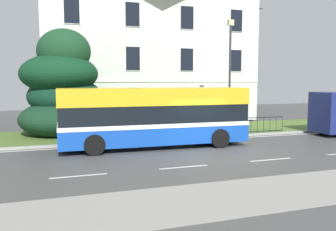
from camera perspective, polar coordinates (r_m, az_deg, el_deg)
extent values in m
cube|color=#464645|center=(16.23, 6.88, -6.43)|extent=(60.00, 56.00, 0.06)
cube|color=silver|center=(19.52, 2.26, -4.22)|extent=(54.00, 0.14, 0.01)
cube|color=silver|center=(12.98, -14.36, -9.53)|extent=(2.00, 0.12, 0.01)
cube|color=silver|center=(13.84, 2.57, -8.40)|extent=(2.00, 0.12, 0.01)
cube|color=silver|center=(15.70, 16.41, -6.92)|extent=(2.00, 0.12, 0.01)
cube|color=#9E9E99|center=(19.94, 1.78, -3.84)|extent=(57.00, 0.24, 0.12)
cube|color=#4F6C2E|center=(22.65, -0.79, -2.67)|extent=(57.00, 5.56, 0.12)
cube|color=gray|center=(11.67, 18.83, -11.42)|extent=(57.00, 3.00, 0.01)
cube|color=silver|center=(30.95, -4.02, 9.09)|extent=(16.74, 9.85, 10.12)
cube|color=white|center=(26.13, -1.23, 5.72)|extent=(16.74, 0.06, 0.20)
cube|color=#2D333D|center=(26.21, -1.21, 1.03)|extent=(1.10, 0.06, 2.20)
cube|color=white|center=(25.02, -15.07, 2.02)|extent=(1.11, 0.04, 1.77)
cube|color=black|center=(25.00, -15.06, 2.01)|extent=(1.01, 0.03, 1.67)
cube|color=white|center=(25.62, -5.68, 2.27)|extent=(1.11, 0.04, 1.77)
cube|color=black|center=(25.60, -5.67, 2.27)|extent=(1.01, 0.03, 1.67)
cube|color=white|center=(26.87, 3.05, 2.45)|extent=(1.11, 0.04, 1.77)
cube|color=black|center=(26.85, 3.07, 2.45)|extent=(1.01, 0.03, 1.67)
cube|color=white|center=(28.68, 10.85, 2.57)|extent=(1.11, 0.04, 1.77)
cube|color=black|center=(28.66, 10.87, 2.57)|extent=(1.01, 0.03, 1.67)
cube|color=white|center=(25.02, -15.26, 9.15)|extent=(1.11, 0.04, 1.77)
cube|color=black|center=(25.00, -15.25, 9.15)|extent=(1.01, 0.03, 1.67)
cube|color=white|center=(25.62, -5.75, 9.24)|extent=(1.11, 0.04, 1.77)
cube|color=black|center=(25.60, -5.74, 9.24)|extent=(1.01, 0.03, 1.67)
cube|color=white|center=(26.87, 3.09, 9.10)|extent=(1.11, 0.04, 1.77)
cube|color=black|center=(26.85, 3.10, 9.10)|extent=(1.01, 0.03, 1.67)
cube|color=white|center=(28.68, 10.97, 8.79)|extent=(1.11, 0.04, 1.77)
cube|color=black|center=(28.66, 10.99, 8.79)|extent=(1.01, 0.03, 1.67)
cube|color=white|center=(25.41, -15.45, 16.18)|extent=(1.11, 0.04, 1.77)
cube|color=black|center=(25.39, -15.45, 16.19)|extent=(1.01, 0.03, 1.67)
cube|color=white|center=(26.00, -5.83, 16.11)|extent=(1.11, 0.04, 1.77)
cube|color=black|center=(25.98, -5.82, 16.12)|extent=(1.01, 0.03, 1.67)
cube|color=white|center=(27.23, 3.12, 15.66)|extent=(1.11, 0.04, 1.77)
cube|color=black|center=(27.21, 3.14, 15.66)|extent=(1.01, 0.03, 1.67)
cube|color=white|center=(29.01, 11.09, 14.95)|extent=(1.11, 0.04, 1.77)
cube|color=black|center=(29.00, 11.11, 14.95)|extent=(1.01, 0.03, 1.67)
cube|color=black|center=(20.41, 4.03, -0.76)|extent=(12.45, 0.04, 0.04)
cube|color=black|center=(20.52, 4.01, -3.18)|extent=(12.45, 0.04, 0.04)
cylinder|color=black|center=(18.98, -13.62, -2.85)|extent=(0.02, 0.02, 0.95)
cylinder|color=black|center=(19.02, -12.24, -2.80)|extent=(0.02, 0.02, 0.95)
cylinder|color=black|center=(19.08, -10.86, -2.75)|extent=(0.02, 0.02, 0.95)
cylinder|color=black|center=(19.15, -9.49, -2.70)|extent=(0.02, 0.02, 0.95)
cylinder|color=black|center=(19.22, -8.13, -2.64)|extent=(0.02, 0.02, 0.95)
cylinder|color=black|center=(19.31, -6.79, -2.58)|extent=(0.02, 0.02, 0.95)
cylinder|color=black|center=(19.41, -5.45, -2.53)|extent=(0.02, 0.02, 0.95)
cylinder|color=black|center=(19.52, -4.13, -2.47)|extent=(0.02, 0.02, 0.95)
cylinder|color=black|center=(19.64, -2.83, -2.41)|extent=(0.02, 0.02, 0.95)
cylinder|color=black|center=(19.77, -1.54, -2.35)|extent=(0.02, 0.02, 0.95)
cylinder|color=black|center=(19.91, -0.27, -2.29)|extent=(0.02, 0.02, 0.95)
cylinder|color=black|center=(20.05, 0.98, -2.23)|extent=(0.02, 0.02, 0.95)
cylinder|color=black|center=(20.21, 2.21, -2.17)|extent=(0.02, 0.02, 0.95)
cylinder|color=black|center=(20.38, 3.42, -2.11)|extent=(0.02, 0.02, 0.95)
cylinder|color=black|center=(20.56, 4.61, -2.05)|extent=(0.02, 0.02, 0.95)
cylinder|color=black|center=(20.74, 5.79, -2.00)|extent=(0.02, 0.02, 0.95)
cylinder|color=black|center=(20.93, 6.94, -1.94)|extent=(0.02, 0.02, 0.95)
cylinder|color=black|center=(21.14, 8.06, -1.88)|extent=(0.02, 0.02, 0.95)
cylinder|color=black|center=(21.35, 9.17, -1.82)|extent=(0.02, 0.02, 0.95)
cylinder|color=black|center=(21.56, 10.26, -1.76)|extent=(0.02, 0.02, 0.95)
cylinder|color=black|center=(21.79, 11.32, -1.70)|extent=(0.02, 0.02, 0.95)
cylinder|color=black|center=(22.02, 12.36, -1.65)|extent=(0.02, 0.02, 0.95)
cylinder|color=black|center=(22.26, 13.38, -1.59)|extent=(0.02, 0.02, 0.95)
cylinder|color=black|center=(22.51, 14.37, -1.54)|extent=(0.02, 0.02, 0.95)
cylinder|color=black|center=(22.76, 15.35, -1.48)|extent=(0.02, 0.02, 0.95)
cylinder|color=black|center=(23.02, 16.30, -1.43)|extent=(0.02, 0.02, 0.95)
cylinder|color=black|center=(23.29, 17.23, -1.37)|extent=(0.02, 0.02, 0.95)
cylinder|color=black|center=(23.56, 18.14, -1.32)|extent=(0.02, 0.02, 0.95)
cylinder|color=#423328|center=(22.46, -16.59, -1.13)|extent=(0.40, 0.40, 1.33)
ellipsoid|color=#143520|center=(22.27, -16.69, -0.50)|extent=(5.21, 5.21, 2.29)
ellipsoid|color=#0F3322|center=(22.53, -16.46, 3.04)|extent=(4.48, 4.48, 2.42)
ellipsoid|color=#0F371E|center=(22.20, -17.32, 6.49)|extent=(4.61, 4.61, 2.41)
ellipsoid|color=#163D21|center=(22.41, -16.60, 9.99)|extent=(3.20, 3.20, 2.72)
cube|color=#1448B3|center=(17.76, -2.23, -2.77)|extent=(9.46, 2.64, 0.99)
cube|color=white|center=(17.70, -2.23, -1.31)|extent=(9.48, 2.66, 0.20)
cube|color=black|center=(17.64, -2.24, 0.32)|extent=(9.38, 2.60, 0.93)
cube|color=gold|center=(17.58, -2.25, 3.17)|extent=(9.46, 2.64, 0.82)
cube|color=black|center=(19.39, 11.37, 0.57)|extent=(0.12, 2.00, 0.86)
cube|color=black|center=(19.33, 11.43, 3.17)|extent=(0.11, 1.71, 0.53)
cylinder|color=silver|center=(20.20, 10.28, -2.60)|extent=(0.05, 0.20, 0.20)
cylinder|color=silver|center=(18.87, 12.40, -3.23)|extent=(0.05, 0.20, 0.20)
cylinder|color=black|center=(19.86, 5.62, -2.68)|extent=(0.97, 0.33, 0.96)
cylinder|color=black|center=(17.80, 8.45, -3.70)|extent=(0.97, 0.33, 0.96)
cylinder|color=black|center=(18.40, -12.54, -3.46)|extent=(0.97, 0.33, 0.96)
cylinder|color=black|center=(16.16, -11.90, -4.72)|extent=(0.97, 0.33, 0.96)
cylinder|color=black|center=(24.44, 23.69, -1.88)|extent=(0.69, 0.24, 0.68)
cylinder|color=#333338|center=(22.64, 10.03, 5.86)|extent=(0.14, 0.14, 6.68)
cube|color=beige|center=(22.92, 10.19, 14.69)|extent=(0.36, 0.24, 0.36)
cylinder|color=black|center=(20.09, -9.83, -2.23)|extent=(0.49, 0.49, 1.00)
ellipsoid|color=black|center=(20.02, -9.86, -0.58)|extent=(0.50, 0.50, 0.17)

